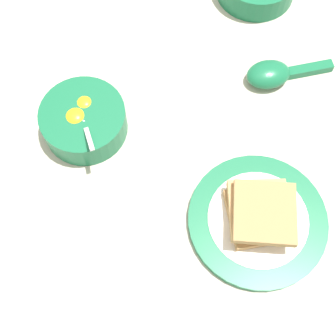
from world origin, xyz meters
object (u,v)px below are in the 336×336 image
Objects in this scene: toast_plate at (257,220)px; toast_sandwich at (260,213)px; egg_bowl at (84,120)px; soup_spoon at (274,74)px.

toast_plate is 1.64× the size of toast_sandwich.
egg_bowl is at bearing 178.37° from toast_plate.
toast_plate is 0.03m from toast_sandwich.
soup_spoon is at bearing 108.48° from toast_sandwich.
egg_bowl is 0.65× the size of toast_plate.
egg_bowl is at bearing 178.54° from toast_sandwich.
toast_sandwich is (-0.00, 0.00, 0.03)m from toast_plate.
egg_bowl is 0.31m from toast_plate.
toast_plate is at bearing -23.37° from toast_sandwich.
toast_sandwich reaches higher than soup_spoon.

